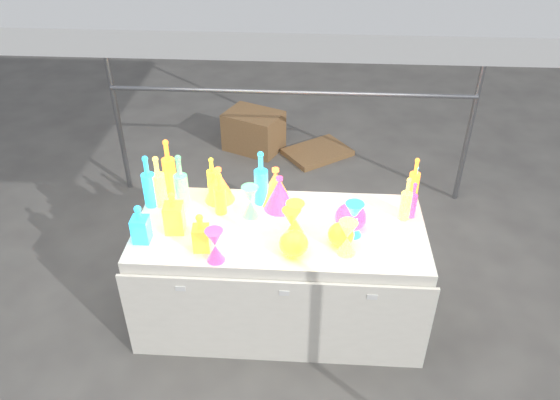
# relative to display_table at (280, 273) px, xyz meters

# --- Properties ---
(ground) EXTENTS (80.00, 80.00, 0.00)m
(ground) POSITION_rel_display_table_xyz_m (-0.00, 0.01, -0.37)
(ground) COLOR slate
(ground) RESTS_ON ground
(display_table) EXTENTS (1.84, 0.83, 0.75)m
(display_table) POSITION_rel_display_table_xyz_m (0.00, 0.00, 0.00)
(display_table) COLOR white
(display_table) RESTS_ON ground
(cardboard_box_closed) EXTENTS (0.66, 0.59, 0.40)m
(cardboard_box_closed) POSITION_rel_display_table_xyz_m (-0.41, 2.31, -0.17)
(cardboard_box_closed) COLOR olive
(cardboard_box_closed) RESTS_ON ground
(cardboard_box_flat) EXTENTS (0.77, 0.72, 0.05)m
(cardboard_box_flat) POSITION_rel_display_table_xyz_m (0.25, 2.22, -0.35)
(cardboard_box_flat) COLOR olive
(cardboard_box_flat) RESTS_ON ground
(bottle_0) EXTENTS (0.09, 0.09, 0.27)m
(bottle_0) POSITION_rel_display_table_xyz_m (-0.47, 0.36, 0.51)
(bottle_0) COLOR #F15816
(bottle_0) RESTS_ON display_table
(bottle_1) EXTENTS (0.10, 0.10, 0.37)m
(bottle_1) POSITION_rel_display_table_xyz_m (-0.85, 0.19, 0.56)
(bottle_1) COLOR #198C1C
(bottle_1) RESTS_ON display_table
(bottle_2) EXTENTS (0.11, 0.11, 0.40)m
(bottle_2) POSITION_rel_display_table_xyz_m (-0.76, 0.35, 0.57)
(bottle_2) COLOR yellow
(bottle_2) RESTS_ON display_table
(bottle_4) EXTENTS (0.10, 0.10, 0.36)m
(bottle_4) POSITION_rel_display_table_xyz_m (-0.79, 0.20, 0.56)
(bottle_4) COLOR #147F79
(bottle_4) RESTS_ON display_table
(bottle_5) EXTENTS (0.12, 0.12, 0.40)m
(bottle_5) POSITION_rel_display_table_xyz_m (-0.63, 0.15, 0.58)
(bottle_5) COLOR #B3237D
(bottle_5) RESTS_ON display_table
(bottle_6) EXTENTS (0.08, 0.08, 0.29)m
(bottle_6) POSITION_rel_display_table_xyz_m (-0.39, 0.14, 0.52)
(bottle_6) COLOR #F15816
(bottle_6) RESTS_ON display_table
(bottle_7) EXTENTS (0.10, 0.10, 0.38)m
(bottle_7) POSITION_rel_display_table_xyz_m (-0.14, 0.26, 0.57)
(bottle_7) COLOR #198C1C
(bottle_7) RESTS_ON display_table
(decanter_0) EXTENTS (0.12, 0.12, 0.28)m
(decanter_0) POSITION_rel_display_table_xyz_m (-0.64, -0.07, 0.51)
(decanter_0) COLOR #F15816
(decanter_0) RESTS_ON display_table
(decanter_1) EXTENTS (0.10, 0.10, 0.25)m
(decanter_1) POSITION_rel_display_table_xyz_m (-0.44, -0.23, 0.50)
(decanter_1) COLOR yellow
(decanter_1) RESTS_ON display_table
(decanter_2) EXTENTS (0.10, 0.10, 0.25)m
(decanter_2) POSITION_rel_display_table_xyz_m (-0.81, -0.18, 0.50)
(decanter_2) COLOR #198C1C
(decanter_2) RESTS_ON display_table
(hourglass_0) EXTENTS (0.14, 0.14, 0.22)m
(hourglass_0) POSITION_rel_display_table_xyz_m (0.07, -0.12, 0.49)
(hourglass_0) COLOR yellow
(hourglass_0) RESTS_ON display_table
(hourglass_1) EXTENTS (0.13, 0.13, 0.21)m
(hourglass_1) POSITION_rel_display_table_xyz_m (-0.35, -0.33, 0.48)
(hourglass_1) COLOR blue
(hourglass_1) RESTS_ON display_table
(hourglass_2) EXTENTS (0.12, 0.12, 0.22)m
(hourglass_2) POSITION_rel_display_table_xyz_m (0.40, -0.21, 0.49)
(hourglass_2) COLOR #147F79
(hourglass_2) RESTS_ON display_table
(hourglass_3) EXTENTS (0.12, 0.12, 0.22)m
(hourglass_3) POSITION_rel_display_table_xyz_m (-0.19, 0.11, 0.48)
(hourglass_3) COLOR #B3237D
(hourglass_3) RESTS_ON display_table
(hourglass_4) EXTENTS (0.15, 0.15, 0.22)m
(hourglass_4) POSITION_rel_display_table_xyz_m (0.09, -0.05, 0.49)
(hourglass_4) COLOR #F15816
(hourglass_4) RESTS_ON display_table
(hourglass_5) EXTENTS (0.13, 0.13, 0.23)m
(hourglass_5) POSITION_rel_display_table_xyz_m (0.44, -0.04, 0.49)
(hourglass_5) COLOR #198C1C
(hourglass_5) RESTS_ON display_table
(globe_0) EXTENTS (0.19, 0.19, 0.14)m
(globe_0) POSITION_rel_display_table_xyz_m (0.09, -0.24, 0.44)
(globe_0) COLOR #F15816
(globe_0) RESTS_ON display_table
(globe_2) EXTENTS (0.20, 0.20, 0.12)m
(globe_2) POSITION_rel_display_table_xyz_m (0.37, -0.14, 0.44)
(globe_2) COLOR yellow
(globe_2) RESTS_ON display_table
(globe_3) EXTENTS (0.22, 0.22, 0.15)m
(globe_3) POSITION_rel_display_table_xyz_m (0.43, 0.01, 0.45)
(globe_3) COLOR blue
(globe_3) RESTS_ON display_table
(lampshade_0) EXTENTS (0.25, 0.25, 0.24)m
(lampshade_0) POSITION_rel_display_table_xyz_m (-0.42, 0.28, 0.50)
(lampshade_0) COLOR #FFF435
(lampshade_0) RESTS_ON display_table
(lampshade_1) EXTENTS (0.22, 0.22, 0.25)m
(lampshade_1) POSITION_rel_display_table_xyz_m (-0.05, 0.28, 0.50)
(lampshade_1) COLOR #FFF435
(lampshade_1) RESTS_ON display_table
(lampshade_2) EXTENTS (0.23, 0.23, 0.24)m
(lampshade_2) POSITION_rel_display_table_xyz_m (-0.02, 0.20, 0.49)
(lampshade_2) COLOR blue
(lampshade_2) RESTS_ON display_table
(bottle_8) EXTENTS (0.06, 0.06, 0.25)m
(bottle_8) POSITION_rel_display_table_xyz_m (0.86, 0.37, 0.50)
(bottle_8) COLOR #198C1C
(bottle_8) RESTS_ON display_table
(bottle_9) EXTENTS (0.09, 0.09, 0.31)m
(bottle_9) POSITION_rel_display_table_xyz_m (0.85, 0.36, 0.53)
(bottle_9) COLOR yellow
(bottle_9) RESTS_ON display_table
(bottle_10) EXTENTS (0.06, 0.06, 0.25)m
(bottle_10) POSITION_rel_display_table_xyz_m (0.82, 0.17, 0.50)
(bottle_10) COLOR blue
(bottle_10) RESTS_ON display_table
(bottle_11) EXTENTS (0.07, 0.07, 0.30)m
(bottle_11) POSITION_rel_display_table_xyz_m (0.77, 0.14, 0.53)
(bottle_11) COLOR #147F79
(bottle_11) RESTS_ON display_table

